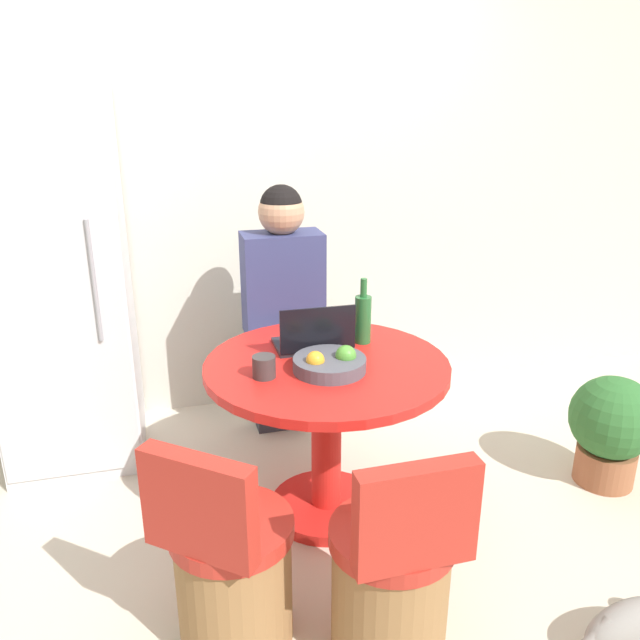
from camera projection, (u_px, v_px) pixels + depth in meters
name	position (u px, v px, depth m)	size (l,w,h in m)	color
ground_plane	(342.00, 548.00, 2.59)	(12.00, 12.00, 0.00)	beige
wall_back	(270.00, 186.00, 3.49)	(7.00, 0.06, 2.60)	beige
refrigerator	(60.00, 284.00, 3.01)	(0.63, 0.68, 1.83)	silver
dining_table	(326.00, 407.00, 2.65)	(1.02, 1.02, 0.73)	red
chair_near_left_corner	(231.00, 573.00, 2.06)	(0.47, 0.48, 0.81)	olive
chair_near_camera	(392.00, 581.00, 2.02)	(0.41, 0.41, 0.81)	olive
person_seated	(282.00, 301.00, 3.22)	(0.40, 0.37, 1.37)	#2D2D38
laptop	(314.00, 339.00, 2.70)	(0.33, 0.21, 0.21)	#232328
fruit_bowl	(330.00, 363.00, 2.49)	(0.29, 0.29, 0.10)	#4C4C56
coffee_cup	(264.00, 367.00, 2.43)	(0.09, 0.09, 0.09)	#383333
bottle	(363.00, 318.00, 2.75)	(0.07, 0.07, 0.30)	#23602D
cat	(630.00, 624.00, 2.11)	(0.48, 0.19, 0.17)	gray
potted_plant	(611.00, 426.00, 2.95)	(0.40, 0.40, 0.55)	#935638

